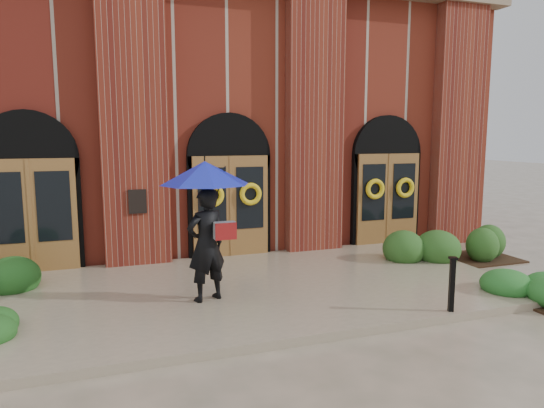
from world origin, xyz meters
name	(u,v)px	position (x,y,z in m)	size (l,w,h in m)	color
ground	(265,294)	(0.00, 0.00, 0.00)	(90.00, 90.00, 0.00)	tan
landing	(263,288)	(0.00, 0.15, 0.07)	(10.00, 5.30, 0.15)	gray
church_building	(188,126)	(0.00, 8.78, 3.50)	(16.20, 12.53, 7.00)	maroon
man_with_umbrella	(206,204)	(-1.25, -0.40, 1.93)	(2.03, 2.03, 2.54)	black
metal_post	(452,283)	(2.57, -2.35, 0.65)	(0.16, 0.16, 0.95)	black
hedge_wall_right	(452,246)	(5.20, 0.85, 0.41)	(3.22, 1.29, 0.83)	#264E1B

